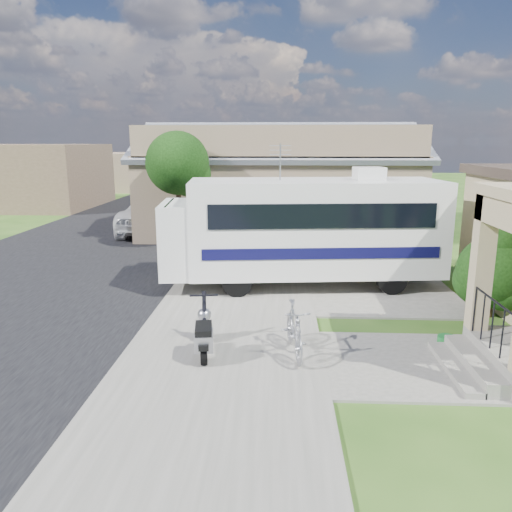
{
  "coord_description": "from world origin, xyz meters",
  "views": [
    {
      "loc": [
        0.13,
        -9.96,
        4.17
      ],
      "look_at": [
        -0.5,
        2.5,
        1.3
      ],
      "focal_mm": 35.0,
      "sensor_mm": 36.0,
      "label": 1
    }
  ],
  "objects_px": {
    "scooter": "(204,334)",
    "pickup_truck": "(153,215)",
    "garden_hose": "(447,342)",
    "shrub": "(495,269)",
    "bicycle": "(294,332)",
    "van": "(178,197)",
    "motorhome": "(304,227)"
  },
  "relations": [
    {
      "from": "scooter",
      "to": "pickup_truck",
      "type": "bearing_deg",
      "value": 100.3
    },
    {
      "from": "scooter",
      "to": "garden_hose",
      "type": "height_order",
      "value": "scooter"
    },
    {
      "from": "bicycle",
      "to": "pickup_truck",
      "type": "xyz_separation_m",
      "value": [
        -6.31,
        13.79,
        0.29
      ]
    },
    {
      "from": "shrub",
      "to": "motorhome",
      "type": "bearing_deg",
      "value": 151.36
    },
    {
      "from": "scooter",
      "to": "pickup_truck",
      "type": "distance_m",
      "value": 14.61
    },
    {
      "from": "scooter",
      "to": "motorhome",
      "type": "bearing_deg",
      "value": 59.54
    },
    {
      "from": "scooter",
      "to": "garden_hose",
      "type": "xyz_separation_m",
      "value": [
        4.98,
        0.81,
        -0.4
      ]
    },
    {
      "from": "van",
      "to": "garden_hose",
      "type": "relative_size",
      "value": 15.11
    },
    {
      "from": "bicycle",
      "to": "van",
      "type": "xyz_separation_m",
      "value": [
        -6.63,
        21.34,
        0.34
      ]
    },
    {
      "from": "motorhome",
      "to": "scooter",
      "type": "distance_m",
      "value": 5.74
    },
    {
      "from": "bicycle",
      "to": "garden_hose",
      "type": "bearing_deg",
      "value": 4.58
    },
    {
      "from": "garden_hose",
      "to": "motorhome",
      "type": "bearing_deg",
      "value": 122.94
    },
    {
      "from": "van",
      "to": "garden_hose",
      "type": "height_order",
      "value": "van"
    },
    {
      "from": "shrub",
      "to": "bicycle",
      "type": "xyz_separation_m",
      "value": [
        -4.86,
        -2.63,
        -0.68
      ]
    },
    {
      "from": "pickup_truck",
      "to": "van",
      "type": "distance_m",
      "value": 7.55
    },
    {
      "from": "bicycle",
      "to": "van",
      "type": "height_order",
      "value": "van"
    },
    {
      "from": "shrub",
      "to": "pickup_truck",
      "type": "xyz_separation_m",
      "value": [
        -11.17,
        11.16,
        -0.39
      ]
    },
    {
      "from": "garden_hose",
      "to": "scooter",
      "type": "bearing_deg",
      "value": -170.76
    },
    {
      "from": "scooter",
      "to": "garden_hose",
      "type": "relative_size",
      "value": 4.23
    },
    {
      "from": "van",
      "to": "scooter",
      "type": "bearing_deg",
      "value": -73.91
    },
    {
      "from": "bicycle",
      "to": "shrub",
      "type": "bearing_deg",
      "value": 20.35
    },
    {
      "from": "shrub",
      "to": "scooter",
      "type": "xyz_separation_m",
      "value": [
        -6.63,
        -2.72,
        -0.71
      ]
    },
    {
      "from": "scooter",
      "to": "bicycle",
      "type": "xyz_separation_m",
      "value": [
        1.77,
        0.09,
        0.03
      ]
    },
    {
      "from": "garden_hose",
      "to": "van",
      "type": "bearing_deg",
      "value": 115.51
    },
    {
      "from": "pickup_truck",
      "to": "van",
      "type": "xyz_separation_m",
      "value": [
        -0.32,
        7.55,
        0.05
      ]
    },
    {
      "from": "shrub",
      "to": "garden_hose",
      "type": "relative_size",
      "value": 6.02
    },
    {
      "from": "van",
      "to": "garden_hose",
      "type": "bearing_deg",
      "value": -61.18
    },
    {
      "from": "garden_hose",
      "to": "bicycle",
      "type": "bearing_deg",
      "value": -167.38
    },
    {
      "from": "pickup_truck",
      "to": "garden_hose",
      "type": "height_order",
      "value": "pickup_truck"
    },
    {
      "from": "motorhome",
      "to": "shrub",
      "type": "distance_m",
      "value": 5.13
    },
    {
      "from": "bicycle",
      "to": "motorhome",
      "type": "bearing_deg",
      "value": 77.58
    },
    {
      "from": "pickup_truck",
      "to": "garden_hose",
      "type": "relative_size",
      "value": 14.93
    }
  ]
}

